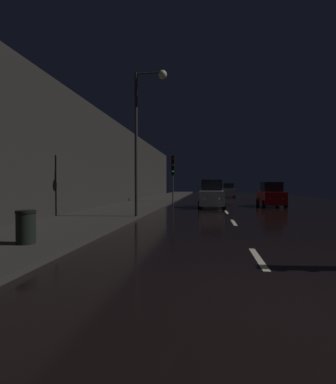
{
  "coord_description": "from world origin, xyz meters",
  "views": [
    {
      "loc": [
        -1.21,
        -4.34,
        1.79
      ],
      "look_at": [
        -4.24,
        18.06,
        1.24
      ],
      "focal_mm": 27.7,
      "sensor_mm": 36.0,
      "label": 1
    }
  ],
  "objects_px": {
    "traffic_light_far_left": "(173,169)",
    "car_approaching_headlights": "(211,195)",
    "streetlamp_overhead": "(144,122)",
    "car_distant_taillights": "(228,191)",
    "trash_bin_curbside": "(26,227)",
    "car_parked_right_far": "(271,195)"
  },
  "relations": [
    {
      "from": "traffic_light_far_left",
      "to": "car_approaching_headlights",
      "type": "xyz_separation_m",
      "value": [
        3.8,
        -6.2,
        -2.4
      ]
    },
    {
      "from": "streetlamp_overhead",
      "to": "car_distant_taillights",
      "type": "distance_m",
      "value": 30.53
    },
    {
      "from": "trash_bin_curbside",
      "to": "car_distant_taillights",
      "type": "distance_m",
      "value": 37.95
    },
    {
      "from": "trash_bin_curbside",
      "to": "car_parked_right_far",
      "type": "relative_size",
      "value": 0.23
    },
    {
      "from": "car_parked_right_far",
      "to": "streetlamp_overhead",
      "type": "bearing_deg",
      "value": 140.21
    },
    {
      "from": "traffic_light_far_left",
      "to": "car_approaching_headlights",
      "type": "distance_m",
      "value": 7.66
    },
    {
      "from": "trash_bin_curbside",
      "to": "car_parked_right_far",
      "type": "distance_m",
      "value": 20.33
    },
    {
      "from": "car_approaching_headlights",
      "to": "car_distant_taillights",
      "type": "height_order",
      "value": "car_approaching_headlights"
    },
    {
      "from": "streetlamp_overhead",
      "to": "car_approaching_headlights",
      "type": "bearing_deg",
      "value": 67.04
    },
    {
      "from": "car_approaching_headlights",
      "to": "car_parked_right_far",
      "type": "bearing_deg",
      "value": 109.45
    },
    {
      "from": "trash_bin_curbside",
      "to": "car_approaching_headlights",
      "type": "height_order",
      "value": "car_approaching_headlights"
    },
    {
      "from": "traffic_light_far_left",
      "to": "streetlamp_overhead",
      "type": "relative_size",
      "value": 0.61
    },
    {
      "from": "streetlamp_overhead",
      "to": "car_parked_right_far",
      "type": "distance_m",
      "value": 13.79
    },
    {
      "from": "car_approaching_headlights",
      "to": "car_parked_right_far",
      "type": "distance_m",
      "value": 5.16
    },
    {
      "from": "streetlamp_overhead",
      "to": "car_approaching_headlights",
      "type": "distance_m",
      "value": 9.97
    },
    {
      "from": "streetlamp_overhead",
      "to": "car_parked_right_far",
      "type": "bearing_deg",
      "value": 50.21
    },
    {
      "from": "streetlamp_overhead",
      "to": "trash_bin_curbside",
      "type": "relative_size",
      "value": 8.23
    },
    {
      "from": "traffic_light_far_left",
      "to": "trash_bin_curbside",
      "type": "height_order",
      "value": "traffic_light_far_left"
    },
    {
      "from": "traffic_light_far_left",
      "to": "car_parked_right_far",
      "type": "height_order",
      "value": "traffic_light_far_left"
    },
    {
      "from": "traffic_light_far_left",
      "to": "trash_bin_curbside",
      "type": "relative_size",
      "value": 5.06
    },
    {
      "from": "streetlamp_overhead",
      "to": "trash_bin_curbside",
      "type": "distance_m",
      "value": 8.87
    },
    {
      "from": "traffic_light_far_left",
      "to": "car_parked_right_far",
      "type": "relative_size",
      "value": 1.17
    }
  ]
}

